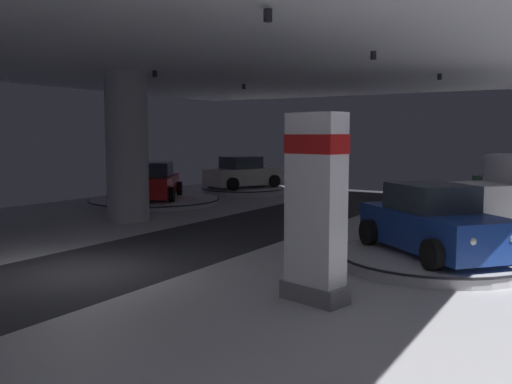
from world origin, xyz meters
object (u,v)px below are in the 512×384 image
at_px(display_platform_mid_right, 432,259).
at_px(visitor_walking_near, 302,191).
at_px(column_left, 127,147).
at_px(display_platform_deep_left, 243,190).
at_px(display_car_far_left, 154,182).
at_px(pickup_truck_far_right, 489,195).
at_px(display_car_mid_right, 433,223).
at_px(brand_sign_pylon, 316,205).
at_px(display_platform_far_right, 480,226).
at_px(display_platform_far_left, 155,201).
at_px(display_car_deep_left, 243,174).

distance_m(display_platform_mid_right, visitor_walking_near, 9.55).
height_order(column_left, display_platform_deep_left, column_left).
relative_size(display_car_far_left, visitor_walking_near, 2.83).
xyz_separation_m(column_left, visitor_walking_near, (4.62, 5.23, -1.84)).
bearing_deg(display_platform_mid_right, pickup_truck_far_right, 87.00).
relative_size(display_platform_deep_left, display_car_far_left, 1.02).
distance_m(pickup_truck_far_right, display_car_mid_right, 6.15).
bearing_deg(brand_sign_pylon, pickup_truck_far_right, 81.61).
relative_size(display_platform_far_right, display_car_mid_right, 1.35).
bearing_deg(display_platform_mid_right, display_car_mid_right, 138.23).
distance_m(display_platform_deep_left, display_car_far_left, 6.14).
height_order(display_platform_mid_right, display_platform_deep_left, display_platform_deep_left).
bearing_deg(display_platform_mid_right, display_platform_deep_left, 138.26).
bearing_deg(display_platform_far_right, column_left, -158.44).
relative_size(display_platform_far_right, display_platform_far_left, 0.96).
relative_size(display_platform_mid_right, visitor_walking_near, 2.92).
relative_size(pickup_truck_far_right, display_platform_mid_right, 1.16).
distance_m(display_car_mid_right, visitor_walking_near, 9.49).
bearing_deg(display_platform_deep_left, display_car_deep_left, -109.97).
distance_m(column_left, display_car_far_left, 5.45).
bearing_deg(display_car_deep_left, display_platform_deep_left, 70.03).
bearing_deg(display_car_deep_left, display_car_mid_right, -41.64).
height_order(display_car_deep_left, display_platform_far_left, display_car_deep_left).
relative_size(brand_sign_pylon, display_platform_far_right, 0.62).
xyz_separation_m(display_car_deep_left, display_car_far_left, (-1.07, -5.96, -0.09)).
height_order(pickup_truck_far_right, display_car_deep_left, pickup_truck_far_right).
distance_m(display_platform_far_right, display_car_deep_left, 14.49).
bearing_deg(display_car_far_left, display_platform_far_right, 0.77).
bearing_deg(display_platform_mid_right, display_car_deep_left, 138.36).
xyz_separation_m(column_left, brand_sign_pylon, (10.33, -5.49, -0.88)).
height_order(display_platform_mid_right, display_platform_far_left, display_platform_mid_right).
xyz_separation_m(column_left, display_car_mid_right, (11.51, -1.29, -1.69)).
bearing_deg(column_left, display_platform_deep_left, 98.71).
bearing_deg(brand_sign_pylon, display_platform_far_left, 142.70).
distance_m(column_left, display_platform_deep_left, 10.83).
height_order(display_platform_far_right, display_platform_deep_left, display_platform_deep_left).
xyz_separation_m(display_car_far_left, visitor_walking_near, (7.30, 0.82, -0.09)).
relative_size(column_left, brand_sign_pylon, 1.52).
bearing_deg(visitor_walking_near, display_car_deep_left, 140.43).
xyz_separation_m(display_platform_deep_left, display_platform_far_left, (-1.10, -5.96, -0.05)).
relative_size(display_car_mid_right, display_car_far_left, 0.96).
height_order(display_platform_deep_left, display_car_far_left, display_car_far_left).
distance_m(column_left, brand_sign_pylon, 11.73).
relative_size(column_left, pickup_truck_far_right, 1.02).
distance_m(display_car_mid_right, display_platform_far_left, 15.35).
distance_m(display_platform_far_left, visitor_walking_near, 7.40).
height_order(pickup_truck_far_right, display_platform_deep_left, pickup_truck_far_right).
bearing_deg(display_car_mid_right, display_car_deep_left, 138.36).
bearing_deg(display_car_mid_right, pickup_truck_far_right, 86.78).
bearing_deg(brand_sign_pylon, display_platform_mid_right, 73.95).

